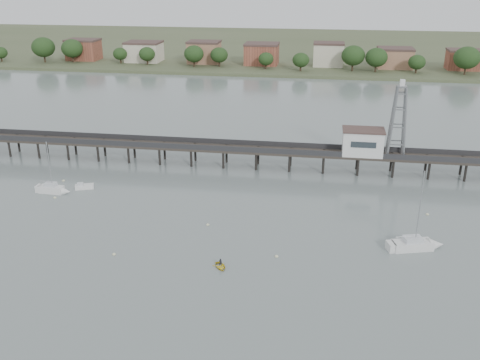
% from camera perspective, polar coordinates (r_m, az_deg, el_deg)
% --- Properties ---
extents(ground_plane, '(500.00, 500.00, 0.00)m').
position_cam_1_polar(ground_plane, '(62.84, -8.64, -17.49)').
color(ground_plane, slate).
rests_on(ground_plane, ground).
extents(pier, '(150.00, 5.00, 5.50)m').
position_cam_1_polar(pier, '(113.14, 0.11, 3.30)').
color(pier, '#2D2823').
rests_on(pier, ground).
extents(pier_building, '(8.40, 5.40, 5.30)m').
position_cam_1_polar(pier_building, '(111.42, 12.95, 4.00)').
color(pier_building, silver).
rests_on(pier_building, ground).
extents(lattice_tower, '(3.20, 3.20, 15.50)m').
position_cam_1_polar(lattice_tower, '(110.91, 16.51, 5.96)').
color(lattice_tower, slate).
rests_on(lattice_tower, ground).
extents(sailboat_b, '(6.30, 2.13, 10.47)m').
position_cam_1_polar(sailboat_b, '(106.31, -19.11, -0.98)').
color(sailboat_b, silver).
rests_on(sailboat_b, ground).
extents(sailboat_d, '(8.35, 4.45, 13.26)m').
position_cam_1_polar(sailboat_d, '(85.49, 18.65, -6.56)').
color(sailboat_d, silver).
rests_on(sailboat_d, ground).
extents(white_tender, '(3.72, 2.56, 1.34)m').
position_cam_1_polar(white_tender, '(106.76, -16.31, -0.69)').
color(white_tender, silver).
rests_on(white_tender, ground).
extents(yellow_dinghy, '(1.85, 1.40, 2.58)m').
position_cam_1_polar(yellow_dinghy, '(76.66, -2.10, -9.30)').
color(yellow_dinghy, yellow).
rests_on(yellow_dinghy, ground).
extents(dinghy_occupant, '(0.88, 1.26, 0.28)m').
position_cam_1_polar(dinghy_occupant, '(76.66, -2.10, -9.30)').
color(dinghy_occupant, black).
rests_on(dinghy_occupant, ground).
extents(mooring_buoys, '(78.18, 27.11, 0.39)m').
position_cam_1_polar(mooring_buoys, '(88.85, -1.58, -4.63)').
color(mooring_buoys, beige).
rests_on(mooring_buoys, ground).
extents(far_shore, '(500.00, 170.00, 10.40)m').
position_cam_1_polar(far_shore, '(288.74, 5.76, 13.89)').
color(far_shore, '#475133').
rests_on(far_shore, ground).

